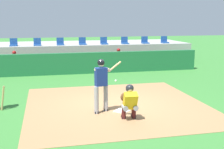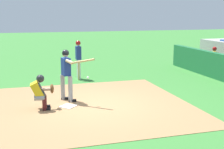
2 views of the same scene
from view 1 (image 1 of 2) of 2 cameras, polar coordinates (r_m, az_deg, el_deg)
The scene contains 18 objects.
ground_plane at distance 10.83m, azimuth 0.83°, elevation -5.88°, with size 80.00×80.00×0.00m, color #387A33.
dirt_infield at distance 10.82m, azimuth 0.83°, elevation -5.85°, with size 6.40×6.40×0.01m, color #9E754C.
home_plate at distance 10.08m, azimuth 1.92°, elevation -7.02°, with size 0.44×0.44×0.02m, color white.
batter_at_plate at distance 9.75m, azimuth -2.01°, elevation -1.47°, with size 1.14×1.01×1.80m.
catcher_crouched at distance 9.14m, azimuth 3.34°, elevation -5.07°, with size 0.50×1.91×1.13m.
dugout_wall at distance 16.94m, azimuth -4.40°, elevation 2.23°, with size 13.00×0.30×1.20m, color #1E6638.
dugout_bench at distance 17.98m, azimuth -4.86°, elevation 1.51°, with size 11.80×0.44×0.45m, color olive.
dugout_player_0 at distance 17.67m, azimuth -18.26°, elevation 2.31°, with size 0.49×0.70×1.30m.
dugout_player_1 at distance 18.14m, azimuth 1.37°, elevation 3.06°, with size 0.49×0.70×1.30m.
stands_platform at distance 21.25m, azimuth -6.18°, elevation 4.20°, with size 15.00×4.40×1.40m, color #9E9E99.
stadium_seat_1 at distance 19.60m, azimuth -18.43°, elevation 5.62°, with size 0.46×0.46×0.48m.
stadium_seat_2 at distance 19.52m, azimuth -14.18°, elevation 5.82°, with size 0.46×0.46×0.48m.
stadium_seat_3 at distance 19.54m, azimuth -9.93°, elevation 5.99°, with size 0.46×0.46×0.48m.
stadium_seat_4 at distance 19.67m, azimuth -5.70°, elevation 6.13°, with size 0.46×0.46×0.48m.
stadium_seat_5 at distance 19.91m, azimuth -1.55°, elevation 6.23°, with size 0.46×0.46×0.48m.
stadium_seat_6 at distance 20.24m, azimuth 2.49°, elevation 6.30°, with size 0.46×0.46×0.48m.
stadium_seat_7 at distance 20.67m, azimuth 6.37°, elevation 6.34°, with size 0.46×0.46×0.48m.
stadium_seat_8 at distance 21.19m, azimuth 10.09°, elevation 6.34°, with size 0.46×0.46×0.48m.
Camera 1 is at (-2.48, -10.07, 3.09)m, focal length 47.47 mm.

